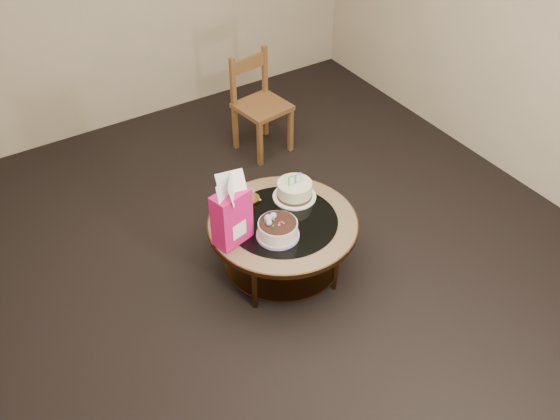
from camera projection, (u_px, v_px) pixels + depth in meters
ground at (283, 269)px, 4.46m from camera, size 5.00×5.00×0.00m
room_walls at (283, 73)px, 3.48m from camera, size 4.52×5.02×2.61m
coffee_table at (283, 229)px, 4.22m from camera, size 1.02×1.02×0.46m
decorated_cake at (278, 230)px, 4.02m from camera, size 0.28×0.28×0.16m
cream_cake at (295, 190)px, 4.32m from camera, size 0.30×0.30×0.19m
gift_bag at (231, 211)px, 3.87m from camera, size 0.27×0.22×0.49m
pillar_candle at (251, 197)px, 4.32m from camera, size 0.12×0.12×0.09m
dining_chair at (260, 104)px, 5.37m from camera, size 0.46×0.46×0.88m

